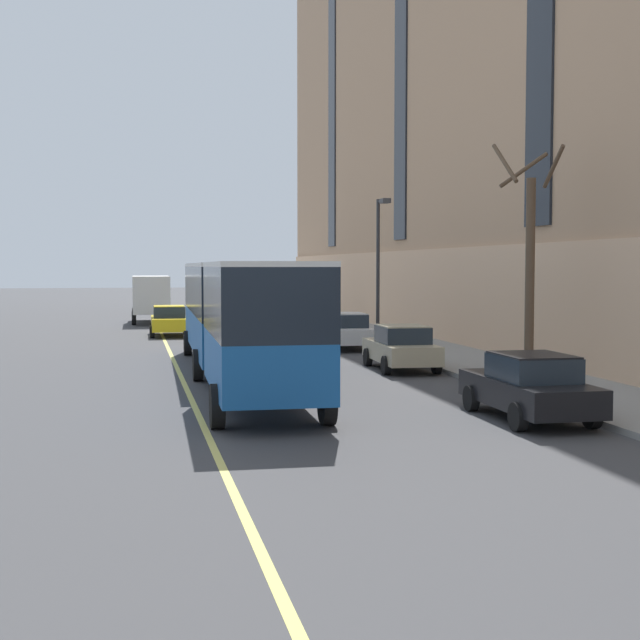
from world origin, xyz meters
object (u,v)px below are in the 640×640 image
Objects in this scene: taxi_cab at (169,321)px; street_lamp at (380,254)px; parked_car_champagne_3 at (401,347)px; parked_car_black_5 at (280,311)px; parked_car_navy_0 at (315,322)px; parked_car_white_6 at (344,330)px; parked_car_black_1 at (529,386)px; fire_hydrant at (394,340)px; box_truck at (151,296)px; city_bus at (237,312)px; street_tree_mid_block at (529,260)px.

taxi_cab is 12.55m from street_lamp.
parked_car_black_5 is (0.03, 25.79, 0.00)m from parked_car_champagne_3.
parked_car_white_6 is at bearing -89.65° from parked_car_navy_0.
parked_car_black_1 is at bearing -90.11° from parked_car_black_5.
parked_car_champagne_3 is at bearing -104.38° from fire_hydrant.
parked_car_white_6 and taxi_cab have the same top height.
parked_car_black_5 is at bearing -11.41° from box_truck.
city_bus is 27.64× the size of fire_hydrant.
street_tree_mid_block is (2.92, -12.08, 2.97)m from parked_car_white_6.
street_tree_mid_block is (2.94, 6.34, 2.97)m from parked_car_black_1.
fire_hydrant is at bearing 75.62° from parked_car_champagne_3.
parked_car_navy_0 is 14.32m from parked_car_champagne_3.
street_tree_mid_block reaches higher than fire_hydrant.
city_bus is at bearing 123.22° from parked_car_black_1.
taxi_cab is at bearing -86.21° from box_truck.
box_truck reaches higher than parked_car_navy_0.
parked_car_black_1 is 0.64× the size of box_truck.
parked_car_black_5 is at bearing 89.82° from parked_car_white_6.
taxi_cab is at bearing 115.88° from street_tree_mid_block.
parked_car_black_5 is 19.68m from fire_hydrant.
parked_car_navy_0 is 11.47m from parked_car_black_5.
city_bus reaches higher than parked_car_champagne_3.
street_lamp is (1.74, -5.58, 3.32)m from parked_car_navy_0.
street_lamp is at bearing 79.10° from parked_car_champagne_3.
taxi_cab is (-7.13, 2.65, -0.00)m from parked_car_navy_0.
city_bus is 12.72m from street_lamp.
street_lamp is (1.68, 8.74, 3.32)m from parked_car_champagne_3.
city_bus reaches higher than taxi_cab.
taxi_cab is 5.89× the size of fire_hydrant.
city_bus is 11.28m from parked_car_white_6.
street_tree_mid_block reaches higher than parked_car_black_1.
parked_car_champagne_3 is at bearing 89.77° from parked_car_black_1.
street_lamp reaches higher than taxi_cab.
parked_car_black_1 is at bearing -114.83° from street_tree_mid_block.
parked_car_white_6 is (-0.02, 8.25, 0.00)m from parked_car_champagne_3.
parked_car_navy_0 is 8.31m from fire_hydrant.
taxi_cab is at bearing 129.44° from parked_car_white_6.
parked_car_navy_0 and taxi_cab have the same top height.
parked_car_black_5 is 1.07× the size of taxi_cab.
box_truck is at bearing 114.06° from fire_hydrant.
street_tree_mid_block is at bearing -80.75° from parked_car_navy_0.
parked_car_navy_0 is at bearing -20.35° from taxi_cab.
city_bus is 4.34× the size of parked_car_navy_0.
street_tree_mid_block is at bearing -52.92° from parked_car_champagne_3.
box_truck is 10.48m from taxi_cab.
fire_hydrant is at bearing -65.94° from box_truck.
fire_hydrant is (7.42, 7.50, -1.64)m from city_bus.
parked_car_white_6 is at bearing -163.93° from street_lamp.
parked_car_white_6 is 20.71m from box_truck.
parked_car_black_5 is (5.87, 27.11, -1.35)m from city_bus.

